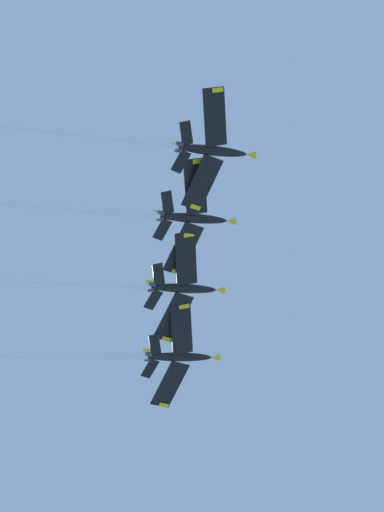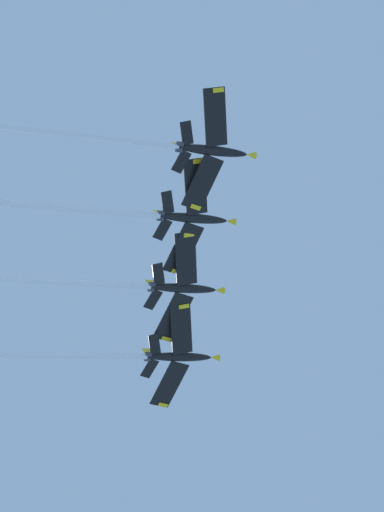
{
  "view_description": "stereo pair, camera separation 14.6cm",
  "coord_description": "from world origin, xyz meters",
  "px_view_note": "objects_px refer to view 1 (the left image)",
  "views": [
    {
      "loc": [
        -6.03,
        -13.19,
        1.72
      ],
      "look_at": [
        -19.9,
        24.19,
        125.79
      ],
      "focal_mm": 55.78,
      "sensor_mm": 36.0,
      "label": 1
    },
    {
      "loc": [
        -6.16,
        -13.25,
        1.72
      ],
      "look_at": [
        -19.9,
        24.19,
        125.79
      ],
      "focal_mm": 55.78,
      "sensor_mm": 36.0,
      "label": 2
    }
  ],
  "objects_px": {
    "jet_far_left": "(112,356)",
    "jet_centre": "(112,212)",
    "jet_inner_left": "(114,285)",
    "jet_inner_right": "(159,145)"
  },
  "relations": [
    {
      "from": "jet_centre",
      "to": "jet_inner_right",
      "type": "bearing_deg",
      "value": -33.45
    },
    {
      "from": "jet_inner_left",
      "to": "jet_inner_right",
      "type": "height_order",
      "value": "jet_inner_left"
    },
    {
      "from": "jet_far_left",
      "to": "jet_centre",
      "type": "relative_size",
      "value": 1.02
    },
    {
      "from": "jet_far_left",
      "to": "jet_inner_right",
      "type": "height_order",
      "value": "jet_far_left"
    },
    {
      "from": "jet_far_left",
      "to": "jet_inner_left",
      "type": "xyz_separation_m",
      "value": [
        5.14,
        -11.51,
        -0.21
      ]
    },
    {
      "from": "jet_far_left",
      "to": "jet_inner_right",
      "type": "relative_size",
      "value": 1.03
    },
    {
      "from": "jet_far_left",
      "to": "jet_inner_right",
      "type": "bearing_deg",
      "value": -56.29
    },
    {
      "from": "jet_centre",
      "to": "jet_far_left",
      "type": "bearing_deg",
      "value": 112.21
    },
    {
      "from": "jet_far_left",
      "to": "jet_centre",
      "type": "distance_m",
      "value": 24.74
    },
    {
      "from": "jet_inner_right",
      "to": "jet_inner_left",
      "type": "bearing_deg",
      "value": 128.85
    }
  ]
}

